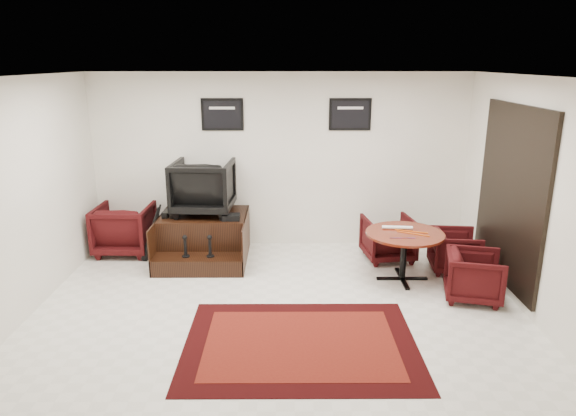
% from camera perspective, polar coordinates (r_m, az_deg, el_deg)
% --- Properties ---
extents(ground, '(6.00, 6.00, 0.00)m').
position_cam_1_polar(ground, '(6.37, -1.06, -11.67)').
color(ground, white).
rests_on(ground, ground).
extents(room_shell, '(6.02, 5.02, 2.81)m').
position_cam_1_polar(room_shell, '(5.88, 2.85, 4.49)').
color(room_shell, white).
rests_on(room_shell, ground).
extents(area_rug, '(2.51, 1.89, 0.01)m').
position_cam_1_polar(area_rug, '(5.76, 1.40, -14.83)').
color(area_rug, black).
rests_on(area_rug, ground).
extents(shine_podium, '(1.33, 1.37, 0.69)m').
position_cam_1_polar(shine_podium, '(8.05, -9.30, -3.34)').
color(shine_podium, black).
rests_on(shine_podium, ground).
extents(shine_chair, '(0.94, 0.88, 0.91)m').
position_cam_1_polar(shine_chair, '(7.95, -9.41, 2.63)').
color(shine_chair, black).
rests_on(shine_chair, shine_podium).
extents(shoes_pair, '(0.22, 0.25, 0.09)m').
position_cam_1_polar(shoes_pair, '(7.97, -12.94, -0.61)').
color(shoes_pair, black).
rests_on(shoes_pair, shine_podium).
extents(polish_kit, '(0.26, 0.19, 0.09)m').
position_cam_1_polar(polish_kit, '(7.64, -6.35, -1.01)').
color(polish_kit, black).
rests_on(polish_kit, shine_podium).
extents(umbrella_black, '(0.33, 0.12, 0.89)m').
position_cam_1_polar(umbrella_black, '(8.05, -14.96, -2.73)').
color(umbrella_black, black).
rests_on(umbrella_black, ground).
extents(umbrella_hooked, '(0.34, 0.13, 0.90)m').
position_cam_1_polar(umbrella_hooked, '(8.14, -14.73, -2.44)').
color(umbrella_hooked, black).
rests_on(umbrella_hooked, ground).
extents(armchair_side, '(0.86, 0.81, 0.87)m').
position_cam_1_polar(armchair_side, '(8.53, -17.72, -1.96)').
color(armchair_side, black).
rests_on(armchair_side, ground).
extents(meeting_table, '(1.07, 1.07, 0.70)m').
position_cam_1_polar(meeting_table, '(7.23, 12.83, -3.33)').
color(meeting_table, '#4B190A').
rests_on(meeting_table, ground).
extents(table_chair_back, '(0.80, 0.77, 0.74)m').
position_cam_1_polar(table_chair_back, '(8.03, 11.07, -3.08)').
color(table_chair_back, black).
rests_on(table_chair_back, ground).
extents(table_chair_window, '(0.67, 0.71, 0.67)m').
position_cam_1_polar(table_chair_window, '(7.84, 18.06, -4.34)').
color(table_chair_window, black).
rests_on(table_chair_window, ground).
extents(table_chair_corner, '(0.77, 0.81, 0.69)m').
position_cam_1_polar(table_chair_corner, '(7.01, 20.00, -6.88)').
color(table_chair_corner, black).
rests_on(table_chair_corner, ground).
extents(paper_roll, '(0.42, 0.09, 0.05)m').
position_cam_1_polar(paper_roll, '(7.32, 12.05, -2.13)').
color(paper_roll, white).
rests_on(paper_roll, meeting_table).
extents(table_clutter, '(0.56, 0.36, 0.01)m').
position_cam_1_polar(table_clutter, '(7.17, 13.43, -2.77)').
color(table_clutter, '#DD5B0C').
rests_on(table_clutter, meeting_table).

